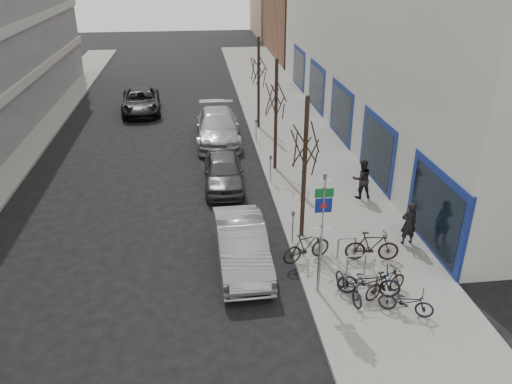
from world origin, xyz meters
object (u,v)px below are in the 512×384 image
object	(u,v)px
lane_car	(141,101)
pedestrian_near	(409,223)
meter_front	(293,224)
bike_mid_curb	(369,279)
bike_far_curb	(407,300)
tree_far	(259,62)
bike_near_left	(349,283)
parked_car_mid	(224,171)
meter_mid	(271,166)
highway_sign_pole	(322,227)
bike_mid_inner	(307,246)
parked_car_back	(218,127)
bike_near_right	(386,283)
bike_far_inner	(372,246)
parked_car_front	(242,245)
meter_back	(256,128)
tree_mid	(276,89)
bike_rack	(356,263)
pedestrian_far	(362,178)
tree_near	(306,135)

from	to	relation	value
lane_car	pedestrian_near	bearing A→B (deg)	-63.24
meter_front	pedestrian_near	distance (m)	4.18
bike_mid_curb	bike_far_curb	world-z (taller)	bike_mid_curb
bike_mid_curb	lane_car	xyz separation A→B (m)	(-8.71, 21.49, -0.00)
tree_far	bike_near_left	distance (m)	17.27
bike_near_left	bike_far_curb	distance (m)	1.74
bike_far_curb	parked_car_mid	distance (m)	10.97
meter_mid	bike_far_curb	xyz separation A→B (m)	(2.56, -9.87, -0.28)
highway_sign_pole	lane_car	distance (m)	22.36
bike_mid_inner	parked_car_back	distance (m)	13.10
bike_near_right	bike_mid_curb	xyz separation A→B (m)	(-0.50, 0.11, 0.10)
bike_near_left	bike_far_inner	world-z (taller)	bike_far_inner
parked_car_back	lane_car	size ratio (longest dim) A/B	1.10
parked_car_front	bike_mid_curb	bearing A→B (deg)	-33.96
tree_far	bike_far_curb	size ratio (longest dim) A/B	3.44
meter_back	tree_mid	bearing A→B (deg)	-83.58
parked_car_back	pedestrian_near	xyz separation A→B (m)	(6.26, -12.23, 0.13)
bike_rack	pedestrian_far	distance (m)	6.07
bike_near_left	bike_mid_curb	size ratio (longest dim) A/B	0.85
meter_front	pedestrian_far	size ratio (longest dim) A/B	0.71
parked_car_front	pedestrian_near	bearing A→B (deg)	2.60
bike_rack	parked_car_front	bearing A→B (deg)	159.20
parked_car_mid	pedestrian_far	world-z (taller)	pedestrian_far
highway_sign_pole	bike_near_right	world-z (taller)	highway_sign_pole
meter_mid	bike_near_right	xyz separation A→B (m)	(2.25, -9.01, -0.27)
bike_near_left	tree_near	bearing A→B (deg)	88.24
tree_far	meter_back	xyz separation A→B (m)	(-0.45, -2.50, -3.19)
meter_mid	bike_far_inner	xyz separation A→B (m)	(2.49, -7.01, -0.20)
pedestrian_near	parked_car_mid	bearing A→B (deg)	-48.94
highway_sign_pole	parked_car_back	bearing A→B (deg)	99.20
parked_car_mid	parked_car_back	size ratio (longest dim) A/B	0.74
bike_rack	pedestrian_near	size ratio (longest dim) A/B	1.35
bike_far_inner	parked_car_front	xyz separation A→B (m)	(-4.46, 0.49, 0.06)
bike_mid_inner	lane_car	size ratio (longest dim) A/B	0.34
bike_mid_inner	bike_near_left	bearing A→B (deg)	-176.53
pedestrian_far	meter_front	bearing A→B (deg)	39.74
bike_rack	bike_mid_curb	distance (m)	1.01
bike_mid_inner	pedestrian_near	distance (m)	3.96
bike_far_inner	parked_car_front	bearing A→B (deg)	91.82
meter_front	bike_far_curb	distance (m)	5.07
tree_far	parked_car_back	bearing A→B (deg)	-144.05
tree_far	pedestrian_far	size ratio (longest dim) A/B	3.09
tree_far	tree_near	bearing A→B (deg)	-90.00
highway_sign_pole	tree_far	bearing A→B (deg)	89.31
lane_car	tree_far	bearing A→B (deg)	-35.72
bike_far_curb	lane_car	distance (m)	24.40
highway_sign_pole	parked_car_front	xyz separation A→B (m)	(-2.22, 1.99, -1.68)
highway_sign_pole	parked_car_mid	bearing A→B (deg)	105.92
meter_back	meter_mid	bearing A→B (deg)	-90.00
bike_far_inner	highway_sign_pole	bearing A→B (deg)	131.87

